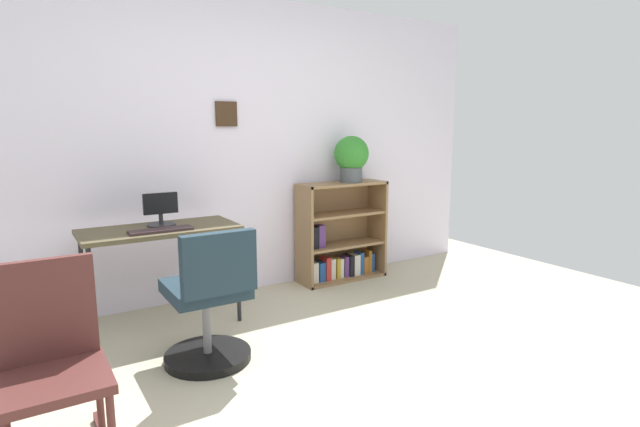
{
  "coord_description": "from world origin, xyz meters",
  "views": [
    {
      "loc": [
        -1.53,
        -1.77,
        1.41
      ],
      "look_at": [
        0.36,
        1.25,
        0.78
      ],
      "focal_mm": 27.92,
      "sensor_mm": 36.0,
      "label": 1
    }
  ],
  "objects_px": {
    "monitor": "(161,211)",
    "keyboard": "(161,230)",
    "office_chair": "(210,307)",
    "bookshelf_low": "(338,238)",
    "desk": "(160,237)",
    "potted_plant_on_shelf": "(351,157)",
    "rocking_chair": "(51,365)"
  },
  "relations": [
    {
      "from": "rocking_chair",
      "to": "potted_plant_on_shelf",
      "type": "height_order",
      "value": "potted_plant_on_shelf"
    },
    {
      "from": "keyboard",
      "to": "desk",
      "type": "bearing_deg",
      "value": 79.35
    },
    {
      "from": "bookshelf_low",
      "to": "office_chair",
      "type": "bearing_deg",
      "value": -147.4
    },
    {
      "from": "monitor",
      "to": "keyboard",
      "type": "distance_m",
      "value": 0.22
    },
    {
      "from": "rocking_chair",
      "to": "office_chair",
      "type": "bearing_deg",
      "value": 30.45
    },
    {
      "from": "monitor",
      "to": "office_chair",
      "type": "xyz_separation_m",
      "value": [
        0.05,
        -0.82,
        -0.46
      ]
    },
    {
      "from": "office_chair",
      "to": "potted_plant_on_shelf",
      "type": "relative_size",
      "value": 2.02
    },
    {
      "from": "desk",
      "to": "office_chair",
      "type": "height_order",
      "value": "office_chair"
    },
    {
      "from": "keyboard",
      "to": "monitor",
      "type": "bearing_deg",
      "value": 74.3
    },
    {
      "from": "rocking_chair",
      "to": "bookshelf_low",
      "type": "xyz_separation_m",
      "value": [
        2.46,
        1.53,
        -0.05
      ]
    },
    {
      "from": "desk",
      "to": "office_chair",
      "type": "relative_size",
      "value": 1.25
    },
    {
      "from": "desk",
      "to": "potted_plant_on_shelf",
      "type": "xyz_separation_m",
      "value": [
        1.78,
        0.22,
        0.49
      ]
    },
    {
      "from": "monitor",
      "to": "bookshelf_low",
      "type": "height_order",
      "value": "monitor"
    },
    {
      "from": "bookshelf_low",
      "to": "monitor",
      "type": "bearing_deg",
      "value": -172.78
    },
    {
      "from": "keyboard",
      "to": "rocking_chair",
      "type": "xyz_separation_m",
      "value": [
        -0.75,
        -1.12,
        -0.28
      ]
    },
    {
      "from": "desk",
      "to": "potted_plant_on_shelf",
      "type": "height_order",
      "value": "potted_plant_on_shelf"
    },
    {
      "from": "desk",
      "to": "rocking_chair",
      "type": "distance_m",
      "value": 1.49
    },
    {
      "from": "keyboard",
      "to": "office_chair",
      "type": "distance_m",
      "value": 0.73
    },
    {
      "from": "rocking_chair",
      "to": "bookshelf_low",
      "type": "relative_size",
      "value": 0.95
    },
    {
      "from": "office_chair",
      "to": "potted_plant_on_shelf",
      "type": "distance_m",
      "value": 2.11
    },
    {
      "from": "desk",
      "to": "rocking_chair",
      "type": "height_order",
      "value": "rocking_chair"
    },
    {
      "from": "office_chair",
      "to": "bookshelf_low",
      "type": "height_order",
      "value": "bookshelf_low"
    },
    {
      "from": "keyboard",
      "to": "bookshelf_low",
      "type": "bearing_deg",
      "value": 13.3
    },
    {
      "from": "monitor",
      "to": "keyboard",
      "type": "height_order",
      "value": "monitor"
    },
    {
      "from": "office_chair",
      "to": "desk",
      "type": "bearing_deg",
      "value": 95.77
    },
    {
      "from": "potted_plant_on_shelf",
      "to": "desk",
      "type": "bearing_deg",
      "value": -173.04
    },
    {
      "from": "rocking_chair",
      "to": "potted_plant_on_shelf",
      "type": "bearing_deg",
      "value": 29.95
    },
    {
      "from": "desk",
      "to": "potted_plant_on_shelf",
      "type": "relative_size",
      "value": 2.52
    },
    {
      "from": "office_chair",
      "to": "bookshelf_low",
      "type": "xyz_separation_m",
      "value": [
        1.61,
        1.03,
        0.03
      ]
    },
    {
      "from": "desk",
      "to": "monitor",
      "type": "bearing_deg",
      "value": 64.27
    },
    {
      "from": "desk",
      "to": "bookshelf_low",
      "type": "relative_size",
      "value": 1.16
    },
    {
      "from": "desk",
      "to": "keyboard",
      "type": "relative_size",
      "value": 2.54
    }
  ]
}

